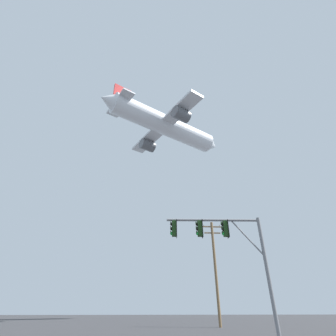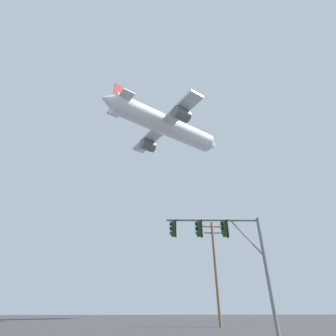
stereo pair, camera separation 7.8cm
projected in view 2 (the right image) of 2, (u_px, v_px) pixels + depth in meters
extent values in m
cylinder|color=slate|center=(268.00, 274.00, 13.63)|extent=(0.20, 0.20, 6.35)
cylinder|color=slate|center=(212.00, 220.00, 15.08)|extent=(5.53, 0.46, 0.15)
cylinder|color=slate|center=(247.00, 238.00, 14.60)|extent=(1.72, 0.18, 2.12)
cube|color=#193814|center=(174.00, 229.00, 14.80)|extent=(0.28, 0.33, 0.90)
cylinder|color=#193814|center=(174.00, 220.00, 15.05)|extent=(0.05, 0.05, 0.12)
cube|color=black|center=(176.00, 229.00, 14.80)|extent=(0.05, 0.46, 1.04)
sphere|color=black|center=(171.00, 224.00, 14.93)|extent=(0.20, 0.20, 0.20)
cylinder|color=#193814|center=(170.00, 223.00, 14.96)|extent=(0.05, 0.21, 0.21)
sphere|color=black|center=(171.00, 229.00, 14.79)|extent=(0.20, 0.20, 0.20)
cylinder|color=#193814|center=(170.00, 228.00, 14.82)|extent=(0.05, 0.21, 0.21)
sphere|color=green|center=(171.00, 233.00, 14.66)|extent=(0.20, 0.20, 0.20)
cylinder|color=#193814|center=(170.00, 232.00, 14.68)|extent=(0.05, 0.21, 0.21)
cube|color=#193814|center=(199.00, 229.00, 14.82)|extent=(0.28, 0.33, 0.90)
cylinder|color=#193814|center=(199.00, 220.00, 15.07)|extent=(0.05, 0.05, 0.12)
cube|color=black|center=(202.00, 229.00, 14.82)|extent=(0.05, 0.46, 1.04)
sphere|color=black|center=(197.00, 224.00, 14.95)|extent=(0.20, 0.20, 0.20)
cylinder|color=#193814|center=(195.00, 223.00, 14.98)|extent=(0.05, 0.21, 0.21)
sphere|color=black|center=(197.00, 229.00, 14.81)|extent=(0.20, 0.20, 0.20)
cylinder|color=#193814|center=(196.00, 228.00, 14.84)|extent=(0.05, 0.21, 0.21)
sphere|color=green|center=(197.00, 234.00, 14.67)|extent=(0.20, 0.20, 0.20)
cylinder|color=#193814|center=(196.00, 233.00, 14.70)|extent=(0.05, 0.21, 0.21)
cube|color=#193814|center=(225.00, 229.00, 14.83)|extent=(0.28, 0.33, 0.90)
cylinder|color=#193814|center=(224.00, 220.00, 15.09)|extent=(0.05, 0.05, 0.12)
cube|color=black|center=(227.00, 229.00, 14.84)|extent=(0.05, 0.46, 1.04)
sphere|color=black|center=(222.00, 224.00, 14.97)|extent=(0.20, 0.20, 0.20)
cylinder|color=#193814|center=(221.00, 223.00, 14.99)|extent=(0.05, 0.21, 0.21)
sphere|color=black|center=(223.00, 229.00, 14.83)|extent=(0.20, 0.20, 0.20)
cylinder|color=#193814|center=(221.00, 228.00, 14.86)|extent=(0.05, 0.21, 0.21)
sphere|color=green|center=(223.00, 234.00, 14.69)|extent=(0.20, 0.20, 0.20)
cylinder|color=#193814|center=(222.00, 233.00, 14.72)|extent=(0.05, 0.21, 0.21)
cylinder|color=brown|center=(216.00, 270.00, 26.01)|extent=(0.28, 0.28, 10.12)
cube|color=brown|center=(212.00, 227.00, 28.25)|extent=(2.20, 0.12, 0.12)
cube|color=brown|center=(212.00, 233.00, 27.91)|extent=(1.80, 0.12, 0.12)
cylinder|color=gray|center=(204.00, 226.00, 28.25)|extent=(0.10, 0.10, 0.18)
cylinder|color=gray|center=(220.00, 226.00, 28.36)|extent=(0.10, 0.10, 0.18)
cylinder|color=white|center=(166.00, 125.00, 53.15)|extent=(22.56, 15.62, 4.21)
cone|color=white|center=(211.00, 145.00, 59.63)|extent=(4.52, 4.92, 4.00)
cone|color=white|center=(108.00, 100.00, 46.73)|extent=(4.08, 4.42, 3.58)
cube|color=silver|center=(163.00, 126.00, 52.51)|extent=(13.82, 20.76, 0.47)
cylinder|color=#595B60|center=(148.00, 145.00, 56.40)|extent=(3.92, 3.64, 2.37)
cylinder|color=#595B60|center=(181.00, 114.00, 47.39)|extent=(3.92, 3.64, 2.37)
cube|color=#B21E1E|center=(122.00, 97.00, 49.25)|extent=(3.34, 2.14, 5.00)
cube|color=silver|center=(120.00, 104.00, 48.16)|extent=(6.04, 8.01, 0.26)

